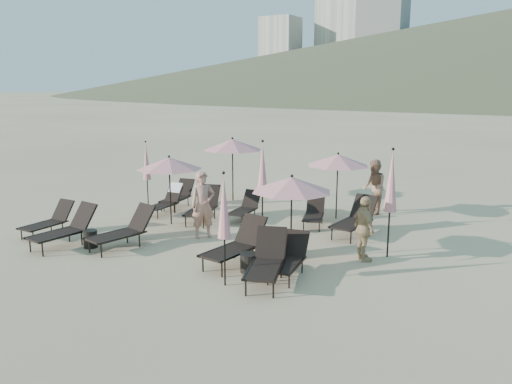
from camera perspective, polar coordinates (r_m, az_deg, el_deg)
The scene contains 27 objects.
ground at distance 12.17m, azimuth -6.80°, elevation -8.22°, with size 800.00×800.00×0.00m, color #D6BA8C.
hotel_skyline at distance 298.44m, azimuth 11.14°, elevation 15.52°, with size 109.00×82.00×55.00m.
lounger_0 at distance 15.51m, azimuth -22.57°, elevation -3.00°, with size 0.64×1.60×0.91m.
lounger_1 at distance 14.23m, azimuth -20.96°, elevation -3.88°, with size 0.87×1.89×1.05m.
lounger_2 at distance 13.63m, azimuth -14.89°, elevation -4.17°, with size 1.04×1.92×1.05m.
lounger_3 at distance 11.98m, azimuth -2.29°, elevation -5.97°, with size 0.90×1.90×1.06m.
lounger_4 at distance 11.33m, azimuth 3.79°, elevation -7.48°, with size 0.81×1.61×0.89m.
lounger_5 at distance 10.92m, azimuth 1.21°, elevation -7.81°, with size 1.25×1.93×1.04m.
lounger_6 at distance 17.03m, azimuth -10.18°, elevation -0.90°, with size 0.62×1.54×0.95m.
lounger_7 at distance 17.80m, azimuth -8.87°, elevation -0.37°, with size 0.88×1.67×0.92m.
lounger_8 at distance 15.88m, azimuth -6.05°, elevation -1.58°, with size 1.20×1.93×1.04m.
lounger_9 at distance 15.96m, azimuth -1.26°, elevation -1.75°, with size 0.71×1.54×0.86m.
lounger_10 at distance 15.40m, azimuth 6.65°, elevation -2.36°, with size 0.99×1.58×0.85m.
lounger_11 at distance 14.57m, azimuth 11.26°, elevation -2.96°, with size 0.87×1.89×1.05m.
umbrella_open_0 at distance 15.36m, azimuth -9.90°, elevation 3.25°, with size 2.00×2.00×2.15m.
umbrella_open_1 at distance 12.00m, azimuth 4.11°, elevation 0.87°, with size 1.97×1.97×2.13m.
umbrella_open_2 at distance 18.42m, azimuth -2.71°, elevation 5.43°, with size 2.21×2.21×2.37m.
umbrella_open_3 at distance 16.03m, azimuth 9.34°, elevation 3.62°, with size 2.00×2.00×2.15m.
umbrella_closed_0 at distance 10.37m, azimuth -3.68°, elevation -1.73°, with size 0.29×0.29×2.48m.
umbrella_closed_1 at distance 12.54m, azimuth 15.21°, elevation 1.13°, with size 0.32×0.32×2.75m.
umbrella_closed_2 at distance 17.69m, azimuth -12.42°, elevation 3.43°, with size 0.28×0.28×2.37m.
umbrella_closed_3 at distance 14.00m, azimuth 0.75°, elevation 2.60°, with size 0.32×0.32×2.74m.
side_table_0 at distance 13.96m, azimuth -18.40°, elevation -5.11°, with size 0.37×0.37×0.47m, color black.
side_table_1 at distance 11.55m, azimuth -0.77°, elevation -8.09°, with size 0.43×0.43×0.44m, color black.
beachgoer_a at distance 14.00m, azimuth -6.07°, elevation -1.49°, with size 0.69×0.45×1.89m, color tan.
beachgoer_b at distance 17.05m, azimuth 13.33°, elevation 0.57°, with size 0.89×0.69×1.83m, color #AB7858.
beachgoer_c at distance 12.38m, azimuth 12.27°, elevation -4.13°, with size 0.95×0.39×1.62m, color tan.
Camera 1 is at (6.99, -9.05, 4.17)m, focal length 35.00 mm.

